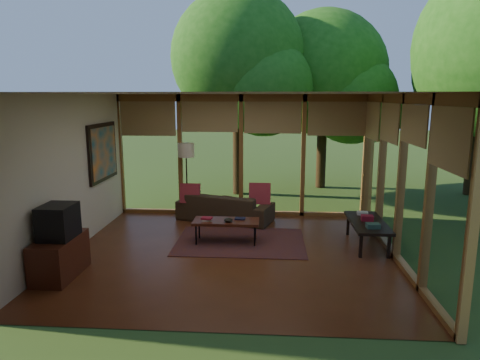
# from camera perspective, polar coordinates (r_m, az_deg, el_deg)

# --- Properties ---
(floor) EXTENTS (5.50, 5.50, 0.00)m
(floor) POSITION_cam_1_polar(r_m,az_deg,el_deg) (7.44, -1.16, -9.78)
(floor) COLOR brown
(floor) RESTS_ON ground
(ceiling) EXTENTS (5.50, 5.50, 0.00)m
(ceiling) POSITION_cam_1_polar(r_m,az_deg,el_deg) (6.95, -1.25, 11.49)
(ceiling) COLOR silver
(ceiling) RESTS_ON ground
(wall_left) EXTENTS (0.04, 5.00, 2.70)m
(wall_left) POSITION_cam_1_polar(r_m,az_deg,el_deg) (7.81, -21.72, 0.71)
(wall_left) COLOR beige
(wall_left) RESTS_ON ground
(wall_front) EXTENTS (5.50, 0.04, 2.70)m
(wall_front) POSITION_cam_1_polar(r_m,az_deg,el_deg) (4.65, -3.98, -5.20)
(wall_front) COLOR beige
(wall_front) RESTS_ON ground
(window_wall_back) EXTENTS (5.50, 0.12, 2.70)m
(window_wall_back) POSITION_cam_1_polar(r_m,az_deg,el_deg) (9.53, 0.15, 3.25)
(window_wall_back) COLOR #905E2C
(window_wall_back) RESTS_ON ground
(window_wall_right) EXTENTS (0.12, 5.00, 2.70)m
(window_wall_right) POSITION_cam_1_polar(r_m,az_deg,el_deg) (7.36, 20.66, 0.18)
(window_wall_right) COLOR #905E2C
(window_wall_right) RESTS_ON ground
(tree_nw) EXTENTS (3.53, 3.53, 5.42)m
(tree_nw) POSITION_cam_1_polar(r_m,az_deg,el_deg) (11.69, -0.26, 15.96)
(tree_nw) COLOR #322212
(tree_nw) RESTS_ON ground
(tree_ne) EXTENTS (3.54, 3.54, 5.06)m
(tree_ne) POSITION_cam_1_polar(r_m,az_deg,el_deg) (12.76, 11.14, 13.74)
(tree_ne) COLOR #322212
(tree_ne) RESTS_ON ground
(tree_far) EXTENTS (2.60, 2.60, 4.57)m
(tree_far) POSITION_cam_1_polar(r_m,az_deg,el_deg) (12.95, 27.74, 12.51)
(tree_far) COLOR #322212
(tree_far) RESTS_ON ground
(rug) EXTENTS (2.36, 1.67, 0.01)m
(rug) POSITION_cam_1_polar(r_m,az_deg,el_deg) (8.01, 0.06, -8.19)
(rug) COLOR maroon
(rug) RESTS_ON floor
(sofa) EXTENTS (2.17, 1.36, 0.59)m
(sofa) POSITION_cam_1_polar(r_m,az_deg,el_deg) (9.28, -1.99, -3.61)
(sofa) COLOR #3A2A1D
(sofa) RESTS_ON floor
(pillow_left) EXTENTS (0.42, 0.23, 0.44)m
(pillow_left) POSITION_cam_1_polar(r_m,az_deg,el_deg) (9.27, -6.66, -1.82)
(pillow_left) COLOR maroon
(pillow_left) RESTS_ON sofa
(pillow_right) EXTENTS (0.46, 0.24, 0.48)m
(pillow_right) POSITION_cam_1_polar(r_m,az_deg,el_deg) (9.11, 2.66, -1.88)
(pillow_right) COLOR maroon
(pillow_right) RESTS_ON sofa
(ct_book_lower) EXTENTS (0.21, 0.17, 0.03)m
(ct_book_lower) POSITION_cam_1_polar(r_m,az_deg,el_deg) (7.84, -4.46, -5.33)
(ct_book_lower) COLOR beige
(ct_book_lower) RESTS_ON coffee_table
(ct_book_upper) EXTENTS (0.21, 0.16, 0.03)m
(ct_book_upper) POSITION_cam_1_polar(r_m,az_deg,el_deg) (7.83, -4.46, -5.10)
(ct_book_upper) COLOR maroon
(ct_book_upper) RESTS_ON coffee_table
(ct_book_side) EXTENTS (0.20, 0.15, 0.03)m
(ct_book_side) POSITION_cam_1_polar(r_m,az_deg,el_deg) (7.90, 0.01, -5.16)
(ct_book_side) COLOR black
(ct_book_side) RESTS_ON coffee_table
(ct_bowl) EXTENTS (0.16, 0.16, 0.07)m
(ct_bowl) POSITION_cam_1_polar(r_m,az_deg,el_deg) (7.74, -1.57, -5.35)
(ct_bowl) COLOR black
(ct_bowl) RESTS_ON coffee_table
(media_cabinet) EXTENTS (0.50, 1.00, 0.60)m
(media_cabinet) POSITION_cam_1_polar(r_m,az_deg,el_deg) (7.01, -22.89, -9.43)
(media_cabinet) COLOR #4D2115
(media_cabinet) RESTS_ON floor
(television) EXTENTS (0.45, 0.55, 0.50)m
(television) POSITION_cam_1_polar(r_m,az_deg,el_deg) (6.83, -23.08, -5.11)
(television) COLOR black
(television) RESTS_ON media_cabinet
(console_book_a) EXTENTS (0.23, 0.17, 0.08)m
(console_book_a) POSITION_cam_1_polar(r_m,az_deg,el_deg) (7.63, 17.32, -5.86)
(console_book_a) COLOR #2D4F44
(console_book_a) RESTS_ON side_console
(console_book_b) EXTENTS (0.22, 0.17, 0.10)m
(console_book_b) POSITION_cam_1_polar(r_m,az_deg,el_deg) (8.04, 16.60, -4.87)
(console_book_b) COLOR maroon
(console_book_b) RESTS_ON side_console
(console_book_c) EXTENTS (0.22, 0.17, 0.05)m
(console_book_c) POSITION_cam_1_polar(r_m,az_deg,el_deg) (8.43, 16.01, -4.27)
(console_book_c) COLOR beige
(console_book_c) RESTS_ON side_console
(floor_lamp) EXTENTS (0.36, 0.36, 1.65)m
(floor_lamp) POSITION_cam_1_polar(r_m,az_deg,el_deg) (9.41, -7.20, 3.41)
(floor_lamp) COLOR black
(floor_lamp) RESTS_ON floor
(coffee_table) EXTENTS (1.20, 0.50, 0.43)m
(coffee_table) POSITION_cam_1_polar(r_m,az_deg,el_deg) (7.86, -1.86, -5.63)
(coffee_table) COLOR #4D2115
(coffee_table) RESTS_ON floor
(side_console) EXTENTS (0.60, 1.40, 0.46)m
(side_console) POSITION_cam_1_polar(r_m,az_deg,el_deg) (8.02, 16.64, -5.61)
(side_console) COLOR black
(side_console) RESTS_ON floor
(wall_painting) EXTENTS (0.06, 1.35, 1.15)m
(wall_painting) POSITION_cam_1_polar(r_m,az_deg,el_deg) (9.04, -17.80, 3.57)
(wall_painting) COLOR black
(wall_painting) RESTS_ON wall_left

